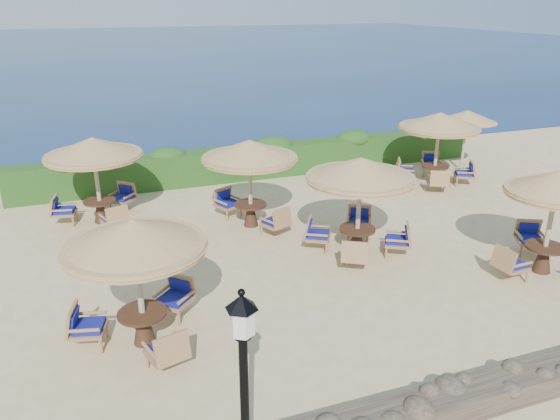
% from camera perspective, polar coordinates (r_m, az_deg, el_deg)
% --- Properties ---
extents(ground, '(120.00, 120.00, 0.00)m').
position_cam_1_polar(ground, '(14.95, 6.65, -4.34)').
color(ground, '#D2B985').
rests_on(ground, ground).
extents(sea, '(160.00, 160.00, 0.00)m').
position_cam_1_polar(sea, '(82.46, -16.43, 15.93)').
color(sea, '#0B1D4A').
rests_on(sea, ground).
extents(hedge, '(18.00, 0.90, 1.20)m').
position_cam_1_polar(hedge, '(20.99, -2.08, 5.12)').
color(hedge, '#1C4114').
rests_on(hedge, ground).
extents(stone_wall, '(15.00, 0.65, 0.44)m').
position_cam_1_polar(stone_wall, '(10.52, 22.56, -16.75)').
color(stone_wall, brown).
rests_on(stone_wall, ground).
extents(lamp_post, '(0.44, 0.44, 3.31)m').
position_cam_1_polar(lamp_post, '(7.24, -3.67, -20.96)').
color(lamp_post, black).
rests_on(lamp_post, ground).
extents(extra_parasol, '(2.30, 2.30, 2.41)m').
position_cam_1_polar(extra_parasol, '(22.59, 18.99, 9.25)').
color(extra_parasol, tan).
rests_on(extra_parasol, ground).
extents(cafe_set_0, '(2.80, 2.80, 2.65)m').
position_cam_1_polar(cafe_set_0, '(10.60, -14.79, -4.79)').
color(cafe_set_0, tan).
rests_on(cafe_set_0, ground).
extents(cafe_set_1, '(2.88, 2.88, 2.65)m').
position_cam_1_polar(cafe_set_1, '(14.28, 8.34, 2.32)').
color(cafe_set_1, tan).
rests_on(cafe_set_1, ground).
extents(cafe_set_2, '(2.62, 2.77, 2.65)m').
position_cam_1_polar(cafe_set_2, '(14.64, 26.67, 0.52)').
color(cafe_set_2, tan).
rests_on(cafe_set_2, ground).
extents(cafe_set_3, '(2.87, 2.87, 2.65)m').
position_cam_1_polar(cafe_set_3, '(17.06, -18.81, 4.81)').
color(cafe_set_3, tan).
rests_on(cafe_set_3, ground).
extents(cafe_set_4, '(2.82, 2.84, 2.65)m').
position_cam_1_polar(cafe_set_4, '(15.88, -3.19, 5.10)').
color(cafe_set_4, tan).
rests_on(cafe_set_4, ground).
extents(cafe_set_5, '(2.90, 2.90, 2.65)m').
position_cam_1_polar(cafe_set_5, '(20.59, 16.21, 7.56)').
color(cafe_set_5, tan).
rests_on(cafe_set_5, ground).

